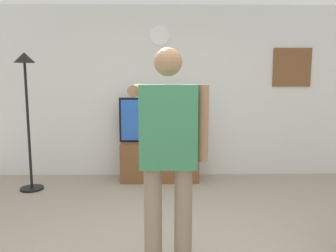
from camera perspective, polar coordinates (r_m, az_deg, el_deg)
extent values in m
cube|color=silver|center=(5.48, 0.20, 5.71)|extent=(6.40, 0.10, 2.70)
cube|color=brown|center=(5.28, -1.38, -5.93)|extent=(1.18, 0.44, 0.60)
sphere|color=black|center=(5.04, -1.40, -6.26)|extent=(0.04, 0.04, 0.04)
cube|color=black|center=(5.21, -1.40, 1.04)|extent=(1.24, 0.06, 0.68)
cube|color=blue|center=(5.17, -1.40, 1.00)|extent=(1.18, 0.01, 0.62)
cylinder|color=white|center=(5.45, -1.42, 14.99)|extent=(0.30, 0.03, 0.30)
cube|color=brown|center=(5.79, 20.13, 9.25)|extent=(0.60, 0.04, 0.60)
cylinder|color=black|center=(5.28, -21.92, -9.72)|extent=(0.32, 0.32, 0.03)
cylinder|color=black|center=(5.09, -22.45, -0.11)|extent=(0.04, 0.04, 1.75)
cone|color=black|center=(5.05, -23.04, 10.58)|extent=(0.28, 0.28, 0.14)
cylinder|color=#7A6B56|center=(2.77, -2.53, -15.97)|extent=(0.14, 0.14, 0.90)
cylinder|color=#7A6B56|center=(2.77, 2.56, -15.94)|extent=(0.14, 0.14, 0.90)
cube|color=#33724C|center=(2.55, 0.02, -0.08)|extent=(0.43, 0.22, 0.63)
sphere|color=#8C6647|center=(2.53, 0.02, 10.74)|extent=(0.21, 0.21, 0.21)
cylinder|color=#8C6647|center=(2.83, -5.38, 6.07)|extent=(0.09, 0.58, 0.09)
cube|color=white|center=(3.15, -4.92, 6.29)|extent=(0.04, 0.12, 0.04)
cylinder|color=#8C6647|center=(2.57, 5.84, 0.48)|extent=(0.09, 0.09, 0.58)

